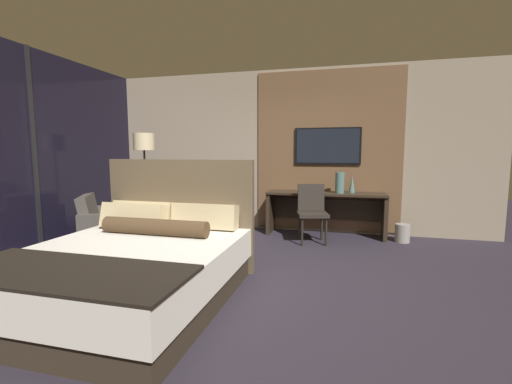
{
  "coord_description": "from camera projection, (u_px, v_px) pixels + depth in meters",
  "views": [
    {
      "loc": [
        1.18,
        -3.41,
        1.38
      ],
      "look_at": [
        0.08,
        0.8,
        0.87
      ],
      "focal_mm": 24.0,
      "sensor_mm": 36.0,
      "label": 1
    }
  ],
  "objects": [
    {
      "name": "waste_bin",
      "position": [
        402.0,
        233.0,
        5.28
      ],
      "size": [
        0.22,
        0.22,
        0.28
      ],
      "color": "gray",
      "rests_on": "ground_plane"
    },
    {
      "name": "ground_plane",
      "position": [
        231.0,
        279.0,
        3.73
      ],
      "size": [
        16.0,
        16.0,
        0.0
      ],
      "primitive_type": "plane",
      "color": "#28232D"
    },
    {
      "name": "book",
      "position": [
        311.0,
        191.0,
        5.74
      ],
      "size": [
        0.23,
        0.16,
        0.03
      ],
      "color": "#332D28",
      "rests_on": "desk"
    },
    {
      "name": "vase_short",
      "position": [
        352.0,
        184.0,
        5.6
      ],
      "size": [
        0.1,
        0.1,
        0.28
      ],
      "color": "#4C706B",
      "rests_on": "desk"
    },
    {
      "name": "desk_chair",
      "position": [
        312.0,
        208.0,
        5.27
      ],
      "size": [
        0.54,
        0.54,
        0.89
      ],
      "rotation": [
        0.0,
        0.0,
        0.26
      ],
      "color": "#28231E",
      "rests_on": "ground_plane"
    },
    {
      "name": "wall_left_window",
      "position": [
        33.0,
        156.0,
        4.72
      ],
      "size": [
        0.06,
        6.0,
        2.8
      ],
      "color": "black",
      "rests_on": "ground_plane"
    },
    {
      "name": "vase_tall",
      "position": [
        340.0,
        183.0,
        5.52
      ],
      "size": [
        0.14,
        0.14,
        0.34
      ],
      "color": "#4C706B",
      "rests_on": "desk"
    },
    {
      "name": "bed",
      "position": [
        134.0,
        265.0,
        3.22
      ],
      "size": [
        1.82,
        2.14,
        1.3
      ],
      "color": "#33281E",
      "rests_on": "ground_plane"
    },
    {
      "name": "desk",
      "position": [
        325.0,
        206.0,
        5.69
      ],
      "size": [
        1.92,
        0.48,
        0.72
      ],
      "color": "#2D2319",
      "rests_on": "ground_plane"
    },
    {
      "name": "floor_lamp",
      "position": [
        144.0,
        150.0,
        5.7
      ],
      "size": [
        0.34,
        0.34,
        1.7
      ],
      "color": "#282623",
      "rests_on": "ground_plane"
    },
    {
      "name": "wall_back_tv_panel",
      "position": [
        284.0,
        151.0,
        6.03
      ],
      "size": [
        7.2,
        0.09,
        2.8
      ],
      "color": "gray",
      "rests_on": "ground_plane"
    },
    {
      "name": "armchair_by_window",
      "position": [
        111.0,
        228.0,
        5.15
      ],
      "size": [
        1.16,
        1.18,
        0.76
      ],
      "rotation": [
        0.0,
        0.0,
        2.1
      ],
      "color": "#47423D",
      "rests_on": "ground_plane"
    },
    {
      "name": "tv",
      "position": [
        327.0,
        146.0,
        5.76
      ],
      "size": [
        1.1,
        0.04,
        0.62
      ],
      "color": "black"
    }
  ]
}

